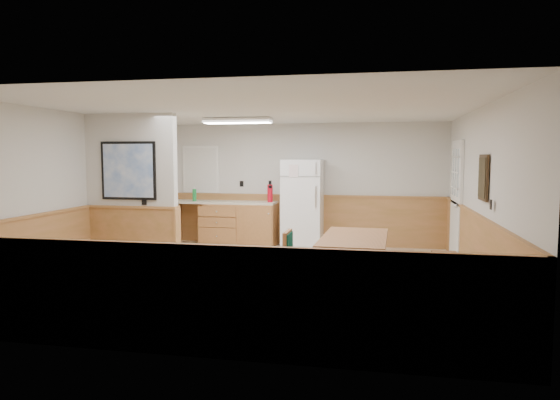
% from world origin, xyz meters
% --- Properties ---
extents(ground, '(6.00, 6.00, 0.00)m').
position_xyz_m(ground, '(0.00, 0.00, 0.00)').
color(ground, beige).
rests_on(ground, ground).
extents(ceiling, '(6.00, 6.00, 0.02)m').
position_xyz_m(ceiling, '(0.00, 0.00, 2.50)').
color(ceiling, white).
rests_on(ceiling, back_wall).
extents(back_wall, '(6.00, 0.02, 2.50)m').
position_xyz_m(back_wall, '(0.00, 3.00, 1.25)').
color(back_wall, silver).
rests_on(back_wall, ground).
extents(right_wall, '(0.02, 6.00, 2.50)m').
position_xyz_m(right_wall, '(3.00, 0.00, 1.25)').
color(right_wall, silver).
rests_on(right_wall, ground).
extents(left_wall, '(0.02, 6.00, 2.50)m').
position_xyz_m(left_wall, '(-3.00, 0.00, 1.25)').
color(left_wall, silver).
rests_on(left_wall, ground).
extents(wainscot_back, '(6.00, 0.04, 1.00)m').
position_xyz_m(wainscot_back, '(0.00, 2.98, 0.50)').
color(wainscot_back, '#BE7C4C').
rests_on(wainscot_back, ground).
extents(wainscot_right, '(0.04, 6.00, 1.00)m').
position_xyz_m(wainscot_right, '(2.98, 0.00, 0.50)').
color(wainscot_right, '#BE7C4C').
rests_on(wainscot_right, ground).
extents(wainscot_left, '(0.04, 6.00, 1.00)m').
position_xyz_m(wainscot_left, '(-2.98, 0.00, 0.50)').
color(wainscot_left, '#BE7C4C').
rests_on(wainscot_left, ground).
extents(partition_wall, '(1.50, 0.20, 2.50)m').
position_xyz_m(partition_wall, '(-2.25, 0.19, 1.23)').
color(partition_wall, silver).
rests_on(partition_wall, ground).
extents(kitchen_counter, '(2.20, 0.61, 1.00)m').
position_xyz_m(kitchen_counter, '(-1.21, 2.68, 0.46)').
color(kitchen_counter, '#AE723D').
rests_on(kitchen_counter, ground).
extents(exterior_door, '(0.07, 1.02, 2.15)m').
position_xyz_m(exterior_door, '(2.96, 1.90, 1.05)').
color(exterior_door, white).
rests_on(exterior_door, ground).
extents(kitchen_window, '(0.80, 0.04, 1.00)m').
position_xyz_m(kitchen_window, '(-2.10, 2.98, 1.55)').
color(kitchen_window, white).
rests_on(kitchen_window, back_wall).
extents(wall_painting, '(0.04, 0.50, 0.60)m').
position_xyz_m(wall_painting, '(2.97, -0.30, 1.55)').
color(wall_painting, '#342515').
rests_on(wall_painting, right_wall).
extents(fluorescent_fixture, '(1.20, 0.30, 0.09)m').
position_xyz_m(fluorescent_fixture, '(-0.80, 1.30, 2.45)').
color(fluorescent_fixture, white).
rests_on(fluorescent_fixture, ceiling).
extents(refrigerator, '(0.78, 0.72, 1.76)m').
position_xyz_m(refrigerator, '(0.15, 2.63, 0.88)').
color(refrigerator, white).
rests_on(refrigerator, ground).
extents(dining_table, '(0.92, 1.74, 0.75)m').
position_xyz_m(dining_table, '(1.32, -0.45, 0.66)').
color(dining_table, '#AC6A3F').
rests_on(dining_table, ground).
extents(dining_bench, '(0.50, 1.62, 0.45)m').
position_xyz_m(dining_bench, '(2.65, -0.43, 0.34)').
color(dining_bench, '#AC6A3F').
rests_on(dining_bench, ground).
extents(dining_chair, '(0.61, 0.44, 0.85)m').
position_xyz_m(dining_chair, '(0.57, -0.79, 0.50)').
color(dining_chair, '#AC6A3F').
rests_on(dining_chair, ground).
extents(fire_extinguisher, '(0.13, 0.13, 0.44)m').
position_xyz_m(fire_extinguisher, '(-0.52, 2.68, 1.09)').
color(fire_extinguisher, red).
rests_on(fire_extinguisher, kitchen_counter).
extents(soap_bottle, '(0.10, 0.10, 0.25)m').
position_xyz_m(soap_bottle, '(-2.12, 2.63, 1.03)').
color(soap_bottle, green).
rests_on(soap_bottle, kitchen_counter).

